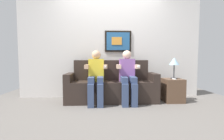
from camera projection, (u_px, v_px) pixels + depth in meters
The scene contains 8 objects.
ground_plane at pixel (112, 105), 3.25m from camera, with size 5.66×5.66×0.00m, color #66605B.
back_wall_assembly at pixel (111, 44), 3.92m from camera, with size 4.35×0.10×2.60m.
couch at pixel (112, 87), 3.56m from camera, with size 1.95×0.58×0.90m.
person_on_left at pixel (96, 75), 3.35m from camera, with size 0.46×0.56×1.11m.
person_on_right at pixel (128, 74), 3.39m from camera, with size 0.46×0.56×1.11m.
side_table_right at pixel (173, 90), 3.52m from camera, with size 0.40×0.40×0.50m.
table_lamp at pixel (174, 62), 3.50m from camera, with size 0.22×0.22×0.46m.
spare_remote_on_table at pixel (174, 79), 3.41m from camera, with size 0.04×0.13×0.02m, color white.
Camera 1 is at (-0.17, -3.19, 0.93)m, focal length 26.03 mm.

